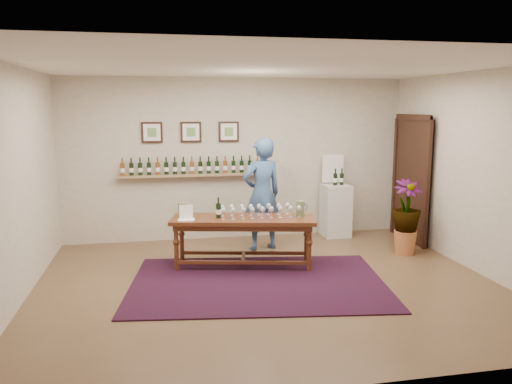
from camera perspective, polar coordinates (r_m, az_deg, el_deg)
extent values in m
plane|color=brown|center=(6.67, 1.35, -10.51)|extent=(6.00, 6.00, 0.00)
plane|color=beige|center=(8.76, -2.15, 3.79)|extent=(6.00, 0.00, 6.00)
plane|color=beige|center=(3.96, 9.29, -3.67)|extent=(6.00, 0.00, 6.00)
plane|color=beige|center=(6.39, -25.88, 0.57)|extent=(0.00, 5.00, 5.00)
plane|color=beige|center=(7.56, 24.21, 1.98)|extent=(0.00, 5.00, 5.00)
plane|color=white|center=(6.28, 1.46, 14.23)|extent=(6.00, 6.00, 0.00)
cube|color=tan|center=(8.61, -7.31, 1.94)|extent=(2.50, 0.16, 0.04)
cube|color=black|center=(9.00, 17.53, 1.25)|extent=(0.10, 1.00, 2.10)
cube|color=black|center=(8.98, 17.25, 1.25)|extent=(0.04, 1.12, 2.22)
cube|color=black|center=(8.59, -11.81, 6.68)|extent=(0.35, 0.03, 0.35)
cube|color=white|center=(8.58, -11.81, 6.68)|extent=(0.28, 0.01, 0.28)
cube|color=#6E974B|center=(8.57, -11.81, 6.68)|extent=(0.15, 0.00, 0.15)
cube|color=black|center=(8.61, -7.45, 6.81)|extent=(0.35, 0.03, 0.35)
cube|color=white|center=(8.59, -7.44, 6.81)|extent=(0.28, 0.01, 0.28)
cube|color=#6E974B|center=(8.59, -7.44, 6.80)|extent=(0.15, 0.00, 0.15)
cube|color=black|center=(8.68, -3.13, 6.90)|extent=(0.35, 0.03, 0.35)
cube|color=white|center=(8.66, -3.12, 6.89)|extent=(0.28, 0.01, 0.28)
cube|color=#6E974B|center=(8.66, -3.11, 6.89)|extent=(0.15, 0.00, 0.15)
cube|color=#400B12|center=(6.71, 0.24, -10.32)|extent=(3.60, 2.66, 0.02)
cube|color=#4C2613|center=(7.20, -1.47, -3.15)|extent=(2.15, 1.07, 0.06)
cube|color=#4C2613|center=(7.22, -1.47, -3.66)|extent=(2.02, 0.94, 0.09)
cylinder|color=#4C2613|center=(7.17, -9.09, -6.35)|extent=(0.08, 0.08, 0.67)
cylinder|color=#4C2613|center=(7.09, 6.10, -6.46)|extent=(0.08, 0.08, 0.67)
cylinder|color=#4C2613|center=(7.61, -8.49, -5.38)|extent=(0.08, 0.08, 0.67)
cylinder|color=#4C2613|center=(7.54, 5.78, -5.47)|extent=(0.08, 0.08, 0.67)
cube|color=#4C2613|center=(7.13, -1.53, -8.06)|extent=(1.84, 0.44, 0.05)
cube|color=#4C2613|center=(7.57, -1.38, -6.97)|extent=(1.84, 0.44, 0.05)
cube|color=#4C2613|center=(7.35, -1.45, -7.50)|extent=(0.14, 0.47, 0.05)
cube|color=white|center=(7.12, -8.00, -2.30)|extent=(0.24, 0.19, 0.21)
cube|color=silver|center=(9.07, 9.08, -2.10)|extent=(0.47, 0.47, 0.93)
cube|color=white|center=(9.09, 8.78, 2.66)|extent=(0.40, 0.03, 0.55)
cone|color=#AF673A|center=(8.27, 16.65, -5.53)|extent=(0.35, 0.35, 0.38)
imported|color=#1E3E19|center=(8.16, 16.82, -2.05)|extent=(0.56, 0.56, 0.65)
imported|color=#3A5A89|center=(8.05, 0.68, -0.26)|extent=(0.75, 0.59, 1.82)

